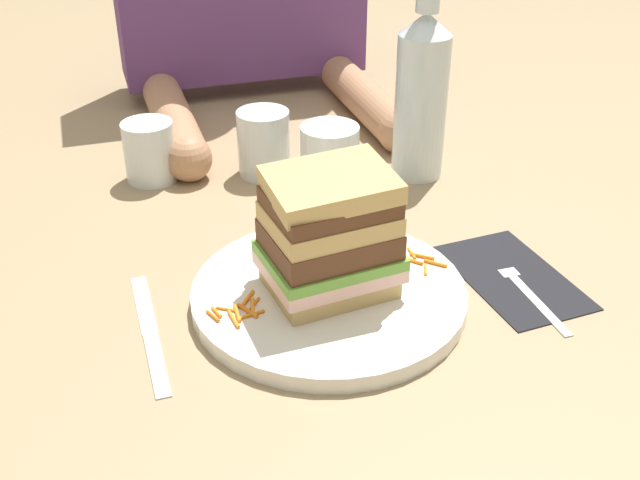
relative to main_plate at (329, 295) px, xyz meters
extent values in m
plane|color=#9E8460|center=(0.01, 0.02, -0.01)|extent=(3.00, 3.00, 0.00)
cylinder|color=white|center=(0.00, 0.00, 0.00)|extent=(0.28, 0.28, 0.02)
cube|color=tan|center=(0.00, 0.00, 0.02)|extent=(0.13, 0.11, 0.02)
cube|color=beige|center=(0.00, 0.00, 0.04)|extent=(0.14, 0.12, 0.01)
cube|color=#6BA83D|center=(0.00, 0.00, 0.05)|extent=(0.14, 0.12, 0.01)
cube|color=#56331E|center=(0.00, 0.00, 0.07)|extent=(0.13, 0.11, 0.03)
cube|color=tan|center=(0.00, 0.00, 0.09)|extent=(0.13, 0.11, 0.02)
cube|color=#56331E|center=(0.00, 0.00, 0.11)|extent=(0.13, 0.10, 0.02)
cube|color=tan|center=(0.00, 0.00, 0.13)|extent=(0.12, 0.10, 0.03)
cylinder|color=orange|center=(-0.12, -0.01, 0.01)|extent=(0.01, 0.02, 0.00)
cylinder|color=orange|center=(-0.12, -0.01, 0.01)|extent=(0.01, 0.02, 0.00)
cylinder|color=orange|center=(-0.10, -0.02, 0.01)|extent=(0.01, 0.03, 0.00)
cylinder|color=orange|center=(-0.08, -0.01, 0.01)|extent=(0.01, 0.03, 0.00)
cylinder|color=orange|center=(-0.09, -0.02, 0.01)|extent=(0.03, 0.01, 0.00)
cylinder|color=orange|center=(-0.11, -0.03, 0.01)|extent=(0.01, 0.03, 0.00)
cylinder|color=orange|center=(-0.11, -0.01, 0.01)|extent=(0.02, 0.01, 0.00)
cylinder|color=orange|center=(-0.08, 0.00, 0.01)|extent=(0.02, 0.02, 0.00)
cylinder|color=orange|center=(-0.08, -0.01, 0.01)|extent=(0.01, 0.02, 0.00)
cylinder|color=orange|center=(-0.09, -0.02, 0.01)|extent=(0.02, 0.03, 0.00)
cylinder|color=orange|center=(0.11, 0.00, 0.01)|extent=(0.01, 0.02, 0.00)
cylinder|color=orange|center=(0.11, 0.03, 0.01)|extent=(0.00, 0.02, 0.00)
cylinder|color=orange|center=(0.12, 0.01, 0.01)|extent=(0.02, 0.02, 0.00)
cylinder|color=orange|center=(0.12, 0.02, 0.01)|extent=(0.02, 0.02, 0.00)
cylinder|color=orange|center=(0.10, 0.02, 0.01)|extent=(0.02, 0.03, 0.00)
cylinder|color=orange|center=(0.10, 0.03, 0.01)|extent=(0.01, 0.03, 0.00)
cube|color=black|center=(0.21, -0.02, -0.01)|extent=(0.12, 0.18, 0.00)
cube|color=silver|center=(0.20, -0.07, 0.00)|extent=(0.01, 0.11, 0.00)
cube|color=silver|center=(0.21, -0.01, 0.00)|extent=(0.02, 0.02, 0.00)
cylinder|color=silver|center=(0.21, 0.02, 0.00)|extent=(0.00, 0.04, 0.00)
cylinder|color=silver|center=(0.21, 0.02, 0.00)|extent=(0.00, 0.04, 0.00)
cylinder|color=silver|center=(0.20, 0.02, 0.00)|extent=(0.00, 0.04, 0.00)
cylinder|color=silver|center=(0.20, 0.02, 0.00)|extent=(0.00, 0.04, 0.00)
cube|color=silver|center=(-0.18, -0.05, -0.01)|extent=(0.01, 0.10, 0.00)
cube|color=silver|center=(-0.18, 0.05, -0.01)|extent=(0.02, 0.11, 0.00)
cylinder|color=white|center=(0.07, 0.22, 0.04)|extent=(0.07, 0.07, 0.10)
cylinder|color=#E55638|center=(0.07, 0.22, 0.03)|extent=(0.07, 0.07, 0.08)
cylinder|color=silver|center=(0.21, 0.25, 0.09)|extent=(0.07, 0.07, 0.19)
cone|color=silver|center=(0.21, 0.25, 0.20)|extent=(0.07, 0.07, 0.03)
cylinder|color=silver|center=(0.21, 0.25, 0.23)|extent=(0.03, 0.03, 0.03)
cylinder|color=silver|center=(-0.14, 0.35, 0.03)|extent=(0.07, 0.07, 0.08)
cylinder|color=silver|center=(0.01, 0.32, 0.04)|extent=(0.07, 0.07, 0.09)
cylinder|color=tan|center=(-0.09, 0.47, 0.02)|extent=(0.06, 0.27, 0.06)
cylinder|color=tan|center=(0.22, 0.47, 0.02)|extent=(0.06, 0.27, 0.06)
sphere|color=tan|center=(-0.09, 0.33, 0.02)|extent=(0.06, 0.06, 0.06)
sphere|color=tan|center=(0.22, 0.33, 0.02)|extent=(0.06, 0.06, 0.06)
camera|label=1|loc=(-0.21, -0.62, 0.45)|focal=43.00mm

